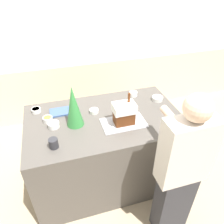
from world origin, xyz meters
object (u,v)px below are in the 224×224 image
object	(u,v)px
decorative_tree	(74,107)
candy_bowl_front_corner	(48,119)
candy_bowl_beside_tree	(133,94)
gingerbread_house	(124,113)
baking_tray	(124,123)
candy_bowl_behind_tray	(53,125)
candy_bowl_near_tray_left	(94,111)
mug	(54,143)
cookbook	(60,112)
person	(180,172)
candy_bowl_far_right	(157,98)
candy_bowl_near_tray_right	(36,110)

from	to	relation	value
decorative_tree	candy_bowl_front_corner	bearing A→B (deg)	153.81
candy_bowl_beside_tree	gingerbread_house	bearing A→B (deg)	-121.08
baking_tray	candy_bowl_behind_tray	bearing A→B (deg)	168.74
candy_bowl_near_tray_left	mug	xyz separation A→B (m)	(-0.45, -0.41, 0.02)
candy_bowl_front_corner	candy_bowl_beside_tree	distance (m)	1.03
cookbook	person	world-z (taller)	person
candy_bowl_front_corner	candy_bowl_beside_tree	xyz separation A→B (m)	(1.01, 0.22, 0.00)
candy_bowl_beside_tree	candy_bowl_far_right	xyz separation A→B (m)	(0.23, -0.17, -0.00)
decorative_tree	person	xyz separation A→B (m)	(0.74, -0.75, -0.32)
candy_bowl_far_right	person	xyz separation A→B (m)	(-0.24, -0.93, -0.13)
candy_bowl_front_corner	candy_bowl_far_right	distance (m)	1.24
decorative_tree	candy_bowl_far_right	bearing A→B (deg)	10.38
candy_bowl_beside_tree	person	xyz separation A→B (m)	(-0.00, -1.10, -0.14)
candy_bowl_front_corner	candy_bowl_far_right	size ratio (longest dim) A/B	0.77
candy_bowl_front_corner	cookbook	distance (m)	0.17
gingerbread_house	candy_bowl_beside_tree	bearing A→B (deg)	58.92
decorative_tree	candy_bowl_behind_tray	bearing A→B (deg)	176.32
candy_bowl_near_tray_left	cookbook	world-z (taller)	candy_bowl_near_tray_left
cookbook	mug	xyz separation A→B (m)	(-0.10, -0.51, 0.04)
person	mug	bearing A→B (deg)	153.55
baking_tray	candy_bowl_far_right	world-z (taller)	candy_bowl_far_right
candy_bowl_front_corner	candy_bowl_near_tray_right	bearing A→B (deg)	118.90
candy_bowl_near_tray_right	candy_bowl_front_corner	xyz separation A→B (m)	(0.11, -0.20, 0.00)
candy_bowl_near_tray_right	gingerbread_house	bearing A→B (deg)	-28.34
gingerbread_house	candy_bowl_beside_tree	xyz separation A→B (m)	(0.28, 0.47, -0.10)
mug	candy_bowl_near_tray_left	bearing A→B (deg)	42.61
decorative_tree	candy_bowl_far_right	distance (m)	1.01
baking_tray	candy_bowl_beside_tree	distance (m)	0.55
candy_bowl_near_tray_right	candy_bowl_far_right	xyz separation A→B (m)	(1.35, -0.15, 0.00)
candy_bowl_near_tray_left	candy_bowl_far_right	xyz separation A→B (m)	(0.76, 0.04, 0.00)
candy_bowl_behind_tray	cookbook	bearing A→B (deg)	70.58
candy_bowl_near_tray_right	candy_bowl_near_tray_left	world-z (taller)	candy_bowl_near_tray_right
candy_bowl_beside_tree	mug	distance (m)	1.15
baking_tray	candy_bowl_near_tray_left	size ratio (longest dim) A/B	4.66
decorative_tree	candy_bowl_front_corner	xyz separation A→B (m)	(-0.26, 0.13, -0.18)
person	cookbook	bearing A→B (deg)	131.18
candy_bowl_front_corner	candy_bowl_far_right	bearing A→B (deg)	2.37
gingerbread_house	person	size ratio (longest dim) A/B	0.20
decorative_tree	mug	distance (m)	0.39
baking_tray	candy_bowl_near_tray_left	world-z (taller)	candy_bowl_near_tray_left
gingerbread_house	candy_bowl_behind_tray	size ratio (longest dim) A/B	2.84
candy_bowl_beside_tree	baking_tray	bearing A→B (deg)	-121.11
candy_bowl_beside_tree	mug	size ratio (longest dim) A/B	1.01
candy_bowl_near_tray_left	mug	size ratio (longest dim) A/B	1.02
candy_bowl_far_right	candy_bowl_behind_tray	xyz separation A→B (m)	(-1.19, -0.17, 0.00)
candy_bowl_beside_tree	person	size ratio (longest dim) A/B	0.06
decorative_tree	mug	size ratio (longest dim) A/B	4.57
candy_bowl_near_tray_left	mug	bearing A→B (deg)	-137.39
candy_bowl_near_tray_left	cookbook	xyz separation A→B (m)	(-0.35, 0.10, -0.01)
candy_bowl_beside_tree	cookbook	bearing A→B (deg)	-173.10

